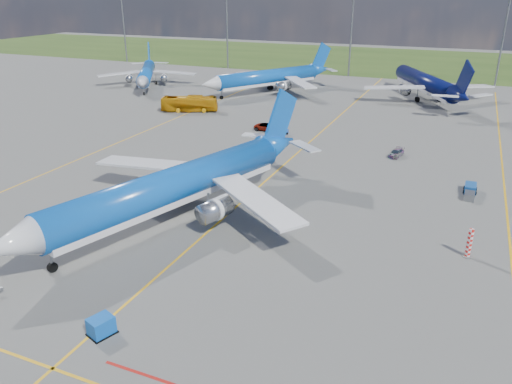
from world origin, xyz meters
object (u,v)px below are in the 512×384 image
at_px(apron_bus, 189,104).
at_px(bg_jet_nw, 147,86).
at_px(bg_jet_n, 423,99).
at_px(main_airliner, 176,219).
at_px(uld_container, 101,326).
at_px(service_car_a, 204,164).
at_px(warning_post, 469,243).
at_px(bg_jet_nnw, 268,93).
at_px(baggage_tug_c, 279,133).
at_px(service_car_b, 267,127).
at_px(service_car_c, 396,153).
at_px(baggage_tug_w, 470,191).

bearing_deg(apron_bus, bg_jet_nw, 26.75).
bearing_deg(bg_jet_n, main_airliner, 49.15).
bearing_deg(bg_jet_nw, uld_container, -88.21).
bearing_deg(service_car_a, warning_post, -16.91).
bearing_deg(bg_jet_nnw, apron_bus, -75.86).
relative_size(bg_jet_nw, apron_bus, 3.09).
distance_m(uld_container, baggage_tug_c, 57.31).
xyz_separation_m(main_airliner, service_car_b, (-4.42, 39.30, 0.69)).
relative_size(bg_jet_nw, main_airliner, 0.82).
xyz_separation_m(main_airliner, baggage_tug_c, (-1.40, 37.13, 0.45)).
height_order(warning_post, apron_bus, apron_bus).
xyz_separation_m(warning_post, bg_jet_nnw, (-48.77, 69.17, -1.50)).
relative_size(service_car_c, baggage_tug_w, 0.80).
height_order(bg_jet_nnw, baggage_tug_w, bg_jet_nnw).
xyz_separation_m(main_airliner, apron_bus, (-25.52, 47.32, 1.66)).
xyz_separation_m(service_car_c, baggage_tug_w, (11.03, -12.21, -0.06)).
bearing_deg(uld_container, service_car_c, 94.79).
relative_size(main_airliner, service_car_a, 11.96).
distance_m(bg_jet_nnw, service_car_c, 54.71).
relative_size(service_car_a, service_car_c, 0.97).
distance_m(service_car_a, service_car_c, 29.97).
distance_m(bg_jet_nnw, uld_container, 95.69).
relative_size(bg_jet_nw, bg_jet_n, 0.86).
distance_m(bg_jet_nnw, apron_bus, 26.87).
xyz_separation_m(service_car_a, baggage_tug_w, (36.02, 4.33, -0.13)).
xyz_separation_m(bg_jet_nnw, uld_container, (23.47, -92.76, 0.72)).
relative_size(uld_container, baggage_tug_w, 0.37).
bearing_deg(bg_jet_nw, baggage_tug_w, -61.03).
bearing_deg(warning_post, bg_jet_nw, 141.67).
xyz_separation_m(bg_jet_nw, main_airliner, (50.83, -68.48, 0.00)).
relative_size(service_car_b, service_car_c, 1.27).
relative_size(bg_jet_nnw, uld_container, 23.16).
bearing_deg(baggage_tug_w, bg_jet_n, 101.83).
bearing_deg(service_car_b, baggage_tug_w, -116.09).
height_order(warning_post, bg_jet_nw, bg_jet_nw).
xyz_separation_m(apron_bus, service_car_a, (20.23, -30.65, -1.02)).
height_order(apron_bus, baggage_tug_c, apron_bus).
height_order(bg_jet_n, service_car_b, bg_jet_n).
height_order(uld_container, baggage_tug_w, uld_container).
bearing_deg(apron_bus, uld_container, -178.45).
bearing_deg(uld_container, bg_jet_nw, 142.28).
bearing_deg(service_car_c, apron_bus, 174.90).
xyz_separation_m(warning_post, baggage_tug_w, (-0.21, 17.16, -0.99)).
bearing_deg(bg_jet_n, bg_jet_nw, -17.95).
bearing_deg(service_car_c, bg_jet_nnw, 145.55).
height_order(service_car_a, baggage_tug_c, service_car_a).
height_order(bg_jet_nw, service_car_c, bg_jet_nw).
relative_size(warning_post, bg_jet_nnw, 0.07).
height_order(bg_jet_n, apron_bus, bg_jet_n).
relative_size(service_car_a, baggage_tug_w, 0.78).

